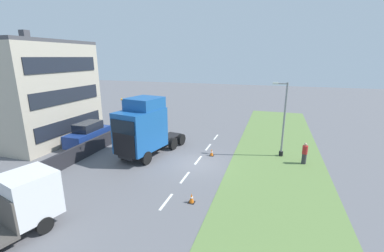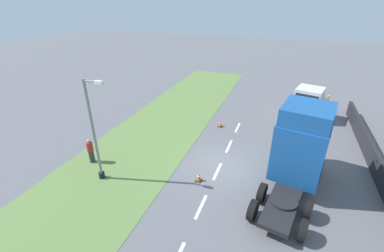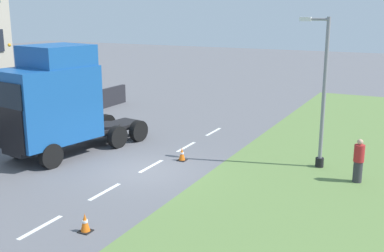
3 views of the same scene
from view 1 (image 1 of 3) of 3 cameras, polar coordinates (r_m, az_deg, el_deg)
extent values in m
plane|color=slate|center=(20.05, 0.81, -8.32)|extent=(120.00, 120.00, 0.00)
cube|color=#607F42|center=(19.32, 18.36, -10.06)|extent=(7.00, 44.00, 0.01)
cube|color=white|center=(26.50, 5.34, -2.46)|extent=(0.16, 1.80, 0.00)
cube|color=white|center=(23.55, 3.62, -4.71)|extent=(0.16, 1.80, 0.00)
cube|color=white|center=(20.67, 1.39, -7.58)|extent=(0.16, 1.80, 0.00)
cube|color=white|center=(17.90, -1.59, -11.34)|extent=(0.16, 1.80, 0.00)
cube|color=white|center=(15.30, -5.75, -16.38)|extent=(0.16, 1.80, 0.00)
cube|color=#232328|center=(23.89, -20.34, -3.80)|extent=(0.25, 24.00, 1.24)
cube|color=#B7AD99|center=(29.85, -33.15, 6.13)|extent=(10.25, 9.32, 9.15)
cube|color=#1E232D|center=(26.56, -25.21, 0.27)|extent=(0.08, 7.92, 1.28)
cube|color=#1E232D|center=(26.06, -25.89, 6.11)|extent=(0.08, 7.92, 1.28)
cube|color=#1E232D|center=(25.85, -26.60, 12.11)|extent=(0.08, 7.92, 1.28)
cube|color=#47474C|center=(29.68, -34.50, 15.13)|extent=(10.25, 9.32, 0.30)
cube|color=#47474C|center=(31.70, -33.16, 16.44)|extent=(0.70, 0.70, 1.10)
cube|color=black|center=(22.46, -8.44, -4.05)|extent=(2.69, 7.28, 0.24)
cube|color=#195199|center=(20.76, -11.29, -0.84)|extent=(3.18, 4.33, 3.18)
cube|color=black|center=(19.56, -14.92, -4.20)|extent=(2.08, 0.46, 1.78)
cube|color=black|center=(19.15, -15.20, -0.25)|extent=(2.20, 0.48, 1.02)
cube|color=#195199|center=(20.75, -10.53, 4.98)|extent=(2.79, 2.95, 0.90)
sphere|color=orange|center=(19.81, -15.38, 5.75)|extent=(0.14, 0.14, 0.14)
cylinder|color=black|center=(23.63, -6.11, -2.53)|extent=(1.60, 1.60, 0.12)
cylinder|color=black|center=(20.01, -10.13, -7.01)|extent=(0.51, 1.08, 1.04)
cylinder|color=black|center=(21.44, -14.92, -5.77)|extent=(0.51, 1.08, 1.04)
cylinder|color=black|center=(22.84, -4.24, -3.98)|extent=(0.51, 1.08, 1.04)
cylinder|color=black|center=(24.10, -8.80, -3.09)|extent=(0.51, 1.08, 1.04)
cylinder|color=black|center=(23.99, -2.39, -3.00)|extent=(0.51, 1.08, 1.04)
cylinder|color=black|center=(25.19, -6.83, -2.21)|extent=(0.51, 1.08, 1.04)
cube|color=silver|center=(14.70, -32.37, -12.78)|extent=(2.54, 2.57, 2.19)
cube|color=black|center=(14.92, -28.87, -10.02)|extent=(1.77, 0.51, 0.79)
cube|color=#4C4742|center=(14.51, -36.21, -15.23)|extent=(2.02, 0.63, 1.54)
cylinder|color=black|center=(16.07, -33.22, -15.71)|extent=(0.44, 0.83, 0.80)
cylinder|color=black|center=(14.53, -29.93, -18.54)|extent=(0.44, 0.83, 0.80)
cube|color=navy|center=(25.68, -22.06, -2.16)|extent=(1.93, 4.63, 1.13)
cube|color=black|center=(25.53, -22.11, -0.07)|extent=(1.61, 2.56, 0.75)
cylinder|color=black|center=(24.22, -22.50, -4.51)|extent=(0.22, 0.64, 0.64)
cylinder|color=black|center=(25.31, -25.55, -4.03)|extent=(0.22, 0.64, 0.64)
cylinder|color=black|center=(26.46, -18.51, -2.51)|extent=(0.22, 0.64, 0.64)
cylinder|color=black|center=(27.46, -21.47, -2.15)|extent=(0.22, 0.64, 0.64)
cylinder|color=black|center=(22.67, 19.15, -5.82)|extent=(0.34, 0.34, 0.40)
cylinder|color=gray|center=(21.86, 19.79, 1.15)|extent=(0.15, 0.15, 6.07)
cylinder|color=gray|center=(21.37, 19.27, 8.90)|extent=(0.90, 0.11, 0.11)
cube|color=silver|center=(21.37, 18.05, 9.00)|extent=(0.44, 0.20, 0.16)
cylinder|color=#333338|center=(21.64, 23.62, -6.69)|extent=(0.34, 0.34, 0.82)
cylinder|color=#B22626|center=(21.39, 23.82, -4.86)|extent=(0.39, 0.39, 0.65)
sphere|color=tan|center=(21.26, 23.95, -3.76)|extent=(0.22, 0.22, 0.22)
cube|color=black|center=(15.14, -0.11, -16.60)|extent=(0.36, 0.36, 0.03)
cone|color=orange|center=(14.99, -0.11, -15.65)|extent=(0.28, 0.28, 0.55)
cylinder|color=white|center=(14.98, -0.11, -15.56)|extent=(0.17, 0.17, 0.07)
cube|color=black|center=(21.60, 4.38, -6.56)|extent=(0.36, 0.36, 0.03)
cone|color=orange|center=(21.49, 4.39, -5.84)|extent=(0.28, 0.28, 0.55)
cylinder|color=white|center=(21.48, 4.40, -5.77)|extent=(0.17, 0.17, 0.07)
camera|label=2|loc=(32.13, 2.89, 18.04)|focal=24.00mm
camera|label=3|loc=(5.25, 79.51, -15.58)|focal=45.00mm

